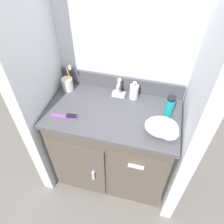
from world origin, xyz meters
The scene contains 12 objects.
ground_plane centered at (0.00, 0.00, 0.00)m, with size 6.00×6.00×0.00m, color slate.
wall_back centered at (0.00, 0.29, 1.10)m, with size 1.05×0.08×2.20m, color silver.
wall_left centered at (-0.49, 0.00, 1.10)m, with size 0.08×0.56×2.20m, color silver.
wall_right centered at (0.49, 0.00, 1.10)m, with size 0.08×0.56×2.20m, color silver.
vanity centered at (0.00, 0.00, 0.40)m, with size 0.87×0.50×0.76m.
backsplash centered at (0.00, 0.23, 0.81)m, with size 0.87×0.02×0.11m.
sink_faucet centered at (0.00, 0.17, 0.80)m, with size 0.09×0.09×0.14m.
toothbrush_cup centered at (-0.37, 0.14, 0.80)m, with size 0.08×0.08×0.20m.
soap_dispenser centered at (0.10, 0.17, 0.81)m, with size 0.06×0.06×0.14m.
shaving_cream_can centered at (0.35, 0.05, 0.83)m, with size 0.05×0.05×0.16m.
hairbrush centered at (-0.27, -0.12, 0.77)m, with size 0.17×0.04×0.03m.
hand_towel centered at (0.33, -0.11, 0.81)m, with size 0.20×0.14×0.11m.
Camera 1 is at (0.24, -0.97, 1.76)m, focal length 35.00 mm.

